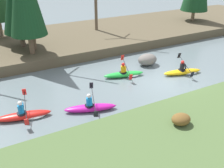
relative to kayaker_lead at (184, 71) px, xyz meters
The scene contains 9 objects.
ground_plane 1.99m from the kayaker_lead, 163.36° to the right, with size 90.00×90.00×0.00m, color slate.
riverbank_far 10.26m from the kayaker_lead, 100.68° to the left, with size 44.00×9.66×0.78m.
bare_tree_mid_upstream 12.10m from the kayaker_lead, 135.29° to the left, with size 4.19×4.14×7.67m.
shrub_clump_nearest 6.92m from the kayaker_lead, 133.81° to the right, with size 0.90×0.75×0.49m.
kayaker_lead is the anchor object (origin of this frame).
kayaker_middle 4.03m from the kayaker_lead, 157.30° to the left, with size 2.78×2.05×1.20m.
kayaker_trailing 7.62m from the kayaker_lead, behind, with size 2.75×2.02×1.20m.
kayaker_far_back 10.68m from the kayaker_lead, behind, with size 2.79×2.06×1.20m.
boulder_midstream 2.84m from the kayaker_lead, 115.74° to the left, with size 1.47×1.15×0.83m.
Camera 1 is at (-10.21, -11.49, 7.41)m, focal length 42.00 mm.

